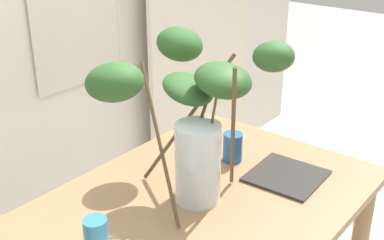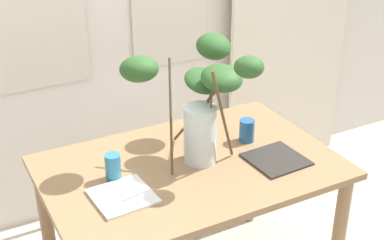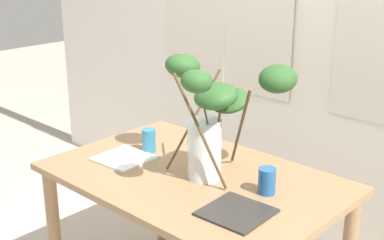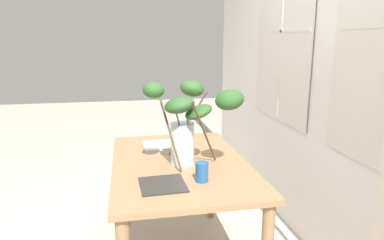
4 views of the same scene
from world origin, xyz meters
The scene contains 7 objects.
curtain_sheer_side centered at (1.23, 0.89, 1.19)m, with size 0.93×0.03×2.38m, color silver.
dining_table centered at (0.00, 0.00, 0.66)m, with size 1.35×0.88×0.77m.
vase_with_branches centered at (0.08, 0.06, 1.09)m, with size 0.68×0.65×0.56m.
drinking_glass_blue_left centered at (-0.36, 0.05, 0.84)m, with size 0.07×0.07×0.12m, color teal.
drinking_glass_blue_right centered at (0.36, 0.07, 0.83)m, with size 0.08×0.08×0.11m, color #235693.
plate_square_left centered at (-0.37, -0.10, 0.78)m, with size 0.24×0.24×0.01m, color white.
plate_square_right centered at (0.37, -0.15, 0.78)m, with size 0.25×0.25×0.01m, color #2D2B28.
Camera 2 is at (-1.01, -1.92, 2.09)m, focal length 51.19 mm.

